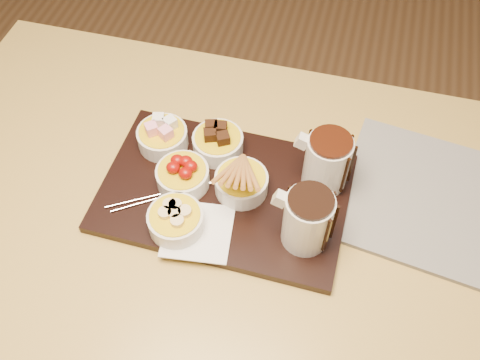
% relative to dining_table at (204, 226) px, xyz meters
% --- Properties ---
extents(ground, '(5.00, 5.00, 0.00)m').
position_rel_dining_table_xyz_m(ground, '(0.00, 0.00, -0.65)').
color(ground, brown).
rests_on(ground, ground).
extents(dining_table, '(1.20, 0.80, 0.75)m').
position_rel_dining_table_xyz_m(dining_table, '(0.00, 0.00, 0.00)').
color(dining_table, '#B89844').
rests_on(dining_table, ground).
extents(serving_board, '(0.47, 0.31, 0.02)m').
position_rel_dining_table_xyz_m(serving_board, '(0.04, 0.02, 0.11)').
color(serving_board, black).
rests_on(serving_board, dining_table).
extents(napkin, '(0.13, 0.13, 0.00)m').
position_rel_dining_table_xyz_m(napkin, '(0.02, -0.08, 0.12)').
color(napkin, white).
rests_on(napkin, serving_board).
extents(bowl_marshmallows, '(0.10, 0.10, 0.04)m').
position_rel_dining_table_xyz_m(bowl_marshmallows, '(-0.11, 0.10, 0.14)').
color(bowl_marshmallows, silver).
rests_on(bowl_marshmallows, serving_board).
extents(bowl_cake, '(0.10, 0.10, 0.04)m').
position_rel_dining_table_xyz_m(bowl_cake, '(0.00, 0.11, 0.14)').
color(bowl_cake, silver).
rests_on(bowl_cake, serving_board).
extents(bowl_strawberries, '(0.10, 0.10, 0.04)m').
position_rel_dining_table_xyz_m(bowl_strawberries, '(-0.04, 0.02, 0.14)').
color(bowl_strawberries, silver).
rests_on(bowl_strawberries, serving_board).
extents(bowl_biscotti, '(0.10, 0.10, 0.04)m').
position_rel_dining_table_xyz_m(bowl_biscotti, '(0.07, 0.03, 0.14)').
color(bowl_biscotti, silver).
rests_on(bowl_biscotti, serving_board).
extents(bowl_bananas, '(0.10, 0.10, 0.04)m').
position_rel_dining_table_xyz_m(bowl_bananas, '(-0.02, -0.08, 0.14)').
color(bowl_bananas, silver).
rests_on(bowl_bananas, serving_board).
extents(pitcher_dark_chocolate, '(0.08, 0.08, 0.11)m').
position_rel_dining_table_xyz_m(pitcher_dark_chocolate, '(0.20, -0.04, 0.17)').
color(pitcher_dark_chocolate, silver).
rests_on(pitcher_dark_chocolate, serving_board).
extents(pitcher_milk_chocolate, '(0.08, 0.08, 0.11)m').
position_rel_dining_table_xyz_m(pitcher_milk_chocolate, '(0.22, 0.09, 0.17)').
color(pitcher_milk_chocolate, silver).
rests_on(pitcher_milk_chocolate, serving_board).
extents(fondue_skewers, '(0.16, 0.24, 0.01)m').
position_rel_dining_table_xyz_m(fondue_skewers, '(-0.05, -0.01, 0.12)').
color(fondue_skewers, silver).
rests_on(fondue_skewers, serving_board).
extents(newspaper, '(0.42, 0.36, 0.01)m').
position_rel_dining_table_xyz_m(newspaper, '(0.45, 0.10, 0.10)').
color(newspaper, beige).
rests_on(newspaper, dining_table).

